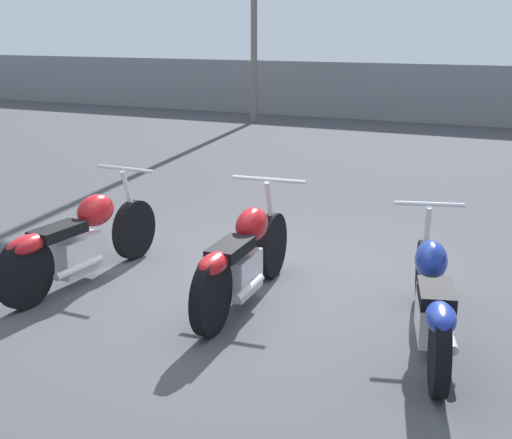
# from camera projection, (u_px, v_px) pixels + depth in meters

# --- Properties ---
(ground_plane) EXTENTS (60.00, 60.00, 0.00)m
(ground_plane) POSITION_uv_depth(u_px,v_px,m) (258.00, 285.00, 6.67)
(ground_plane) COLOR #424247
(fence_back) EXTENTS (40.00, 0.04, 1.47)m
(fence_back) POSITION_uv_depth(u_px,v_px,m) (480.00, 96.00, 17.29)
(fence_back) COLOR gray
(fence_back) RESTS_ON ground_plane
(motorcycle_slot_0) EXTENTS (0.67, 2.16, 0.98)m
(motorcycle_slot_0) POSITION_uv_depth(u_px,v_px,m) (81.00, 241.00, 6.65)
(motorcycle_slot_0) COLOR black
(motorcycle_slot_0) RESTS_ON ground_plane
(motorcycle_slot_1) EXTENTS (0.72, 2.06, 1.00)m
(motorcycle_slot_1) POSITION_uv_depth(u_px,v_px,m) (243.00, 258.00, 6.11)
(motorcycle_slot_1) COLOR black
(motorcycle_slot_1) RESTS_ON ground_plane
(motorcycle_slot_2) EXTENTS (0.85, 2.10, 0.94)m
(motorcycle_slot_2) POSITION_uv_depth(u_px,v_px,m) (432.00, 299.00, 5.29)
(motorcycle_slot_2) COLOR black
(motorcycle_slot_2) RESTS_ON ground_plane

